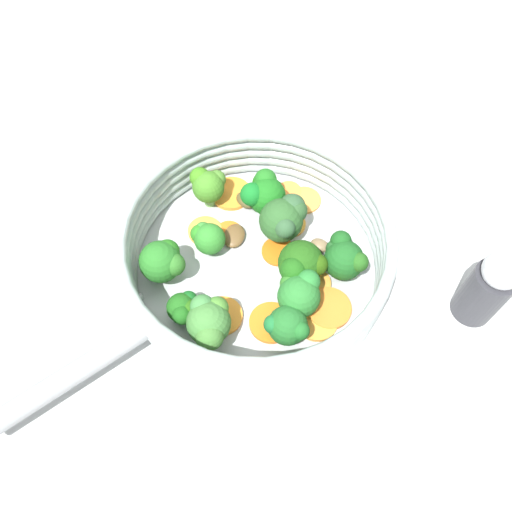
{
  "coord_description": "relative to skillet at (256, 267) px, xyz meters",
  "views": [
    {
      "loc": [
        -0.02,
        -0.27,
        0.48
      ],
      "look_at": [
        0.0,
        0.0,
        0.03
      ],
      "focal_mm": 35.0,
      "sensor_mm": 36.0,
      "label": 1
    }
  ],
  "objects": [
    {
      "name": "mushroom_piece_0",
      "position": [
        -0.01,
        0.08,
        0.01
      ],
      "size": [
        0.03,
        0.03,
        0.01
      ],
      "primitive_type": "ellipsoid",
      "rotation": [
        0.0,
        0.0,
        2.28
      ],
      "color": "brown",
      "rests_on": "skillet"
    },
    {
      "name": "skillet_rivet_left",
      "position": [
        -0.12,
        -0.03,
        0.01
      ],
      "size": [
        0.01,
        0.01,
        0.01
      ],
      "primitive_type": "sphere",
      "color": "#B5B6BA",
      "rests_on": "skillet"
    },
    {
      "name": "carrot_slice_7",
      "position": [
        0.06,
        -0.03,
        0.01
      ],
      "size": [
        0.04,
        0.04,
        0.01
      ],
      "primitive_type": "cylinder",
      "rotation": [
        0.0,
        0.0,
        6.02
      ],
      "color": "orange",
      "rests_on": "skillet"
    },
    {
      "name": "carrot_slice_4",
      "position": [
        0.05,
        0.1,
        0.01
      ],
      "size": [
        0.03,
        0.03,
        0.0
      ],
      "primitive_type": "cylinder",
      "rotation": [
        0.0,
        0.0,
        0.21
      ],
      "color": "orange",
      "rests_on": "skillet"
    },
    {
      "name": "carrot_slice_6",
      "position": [
        0.07,
        -0.06,
        0.01
      ],
      "size": [
        0.05,
        0.05,
        0.01
      ],
      "primitive_type": "cylinder",
      "rotation": [
        0.0,
        0.0,
        1.54
      ],
      "color": "orange",
      "rests_on": "skillet"
    },
    {
      "name": "broccoli_floret_7",
      "position": [
        -0.05,
        -0.08,
        0.04
      ],
      "size": [
        0.04,
        0.05,
        0.05
      ],
      "color": "#81AC65",
      "rests_on": "skillet"
    },
    {
      "name": "ground_plane",
      "position": [
        0.0,
        0.0,
        -0.01
      ],
      "size": [
        4.0,
        4.0,
        0.0
      ],
      "primitive_type": "plane",
      "color": "#BABDBB"
    },
    {
      "name": "carrot_slice_1",
      "position": [
        0.06,
        -0.07,
        0.01
      ],
      "size": [
        0.06,
        0.06,
        0.0
      ],
      "primitive_type": "cylinder",
      "rotation": [
        0.0,
        0.0,
        5.14
      ],
      "color": "#F19838",
      "rests_on": "skillet"
    },
    {
      "name": "carrot_slice_8",
      "position": [
        -0.03,
        0.04,
        0.01
      ],
      "size": [
        0.03,
        0.03,
        0.0
      ],
      "primitive_type": "cylinder",
      "rotation": [
        0.0,
        0.0,
        3.14
      ],
      "color": "orange",
      "rests_on": "skillet"
    },
    {
      "name": "broccoli_floret_4",
      "position": [
        0.04,
        -0.05,
        0.04
      ],
      "size": [
        0.04,
        0.05,
        0.05
      ],
      "color": "#5D8A51",
      "rests_on": "skillet"
    },
    {
      "name": "carrot_slice_5",
      "position": [
        -0.04,
        -0.06,
        0.01
      ],
      "size": [
        0.06,
        0.06,
        0.01
      ],
      "primitive_type": "cylinder",
      "rotation": [
        0.0,
        0.0,
        3.8
      ],
      "color": "orange",
      "rests_on": "skillet"
    },
    {
      "name": "broccoli_floret_8",
      "position": [
        -0.07,
        -0.06,
        0.03
      ],
      "size": [
        0.03,
        0.04,
        0.04
      ],
      "color": "#5F9448",
      "rests_on": "skillet"
    },
    {
      "name": "broccoli_floret_1",
      "position": [
        0.04,
        -0.02,
        0.04
      ],
      "size": [
        0.05,
        0.05,
        0.05
      ],
      "color": "#6D914E",
      "rests_on": "skillet"
    },
    {
      "name": "carrot_slice_2",
      "position": [
        0.06,
        0.08,
        0.01
      ],
      "size": [
        0.05,
        0.05,
        0.0
      ],
      "primitive_type": "cylinder",
      "rotation": [
        0.0,
        0.0,
        5.86
      ],
      "color": "#F99940",
      "rests_on": "skillet"
    },
    {
      "name": "carrot_slice_11",
      "position": [
        -0.02,
        0.1,
        0.01
      ],
      "size": [
        0.07,
        0.07,
        0.01
      ],
      "primitive_type": "cylinder",
      "rotation": [
        0.0,
        0.0,
        5.53
      ],
      "color": "orange",
      "rests_on": "skillet"
    },
    {
      "name": "carrot_slice_0",
      "position": [
        0.04,
        0.05,
        0.01
      ],
      "size": [
        0.04,
        0.04,
        0.0
      ],
      "primitive_type": "cylinder",
      "rotation": [
        0.0,
        0.0,
        4.62
      ],
      "color": "orange",
      "rests_on": "skillet"
    },
    {
      "name": "carrot_slice_3",
      "position": [
        0.01,
        -0.07,
        0.01
      ],
      "size": [
        0.06,
        0.06,
        0.0
      ],
      "primitive_type": "cylinder",
      "rotation": [
        0.0,
        0.0,
        3.58
      ],
      "color": "orange",
      "rests_on": "skillet"
    },
    {
      "name": "broccoli_floret_9",
      "position": [
        0.02,
        -0.09,
        0.03
      ],
      "size": [
        0.04,
        0.04,
        0.04
      ],
      "color": "#6D8655",
      "rests_on": "skillet"
    },
    {
      "name": "skillet",
      "position": [
        0.0,
        0.0,
        0.0
      ],
      "size": [
        0.27,
        0.27,
        0.02
      ],
      "primitive_type": "cylinder",
      "color": "#B2B5B7",
      "rests_on": "ground_plane"
    },
    {
      "name": "broccoli_floret_3",
      "position": [
        0.01,
        0.07,
        0.04
      ],
      "size": [
        0.05,
        0.05,
        0.05
      ],
      "color": "#6B9A4C",
      "rests_on": "skillet"
    },
    {
      "name": "broccoli_floret_6",
      "position": [
        -0.05,
        0.02,
        0.03
      ],
      "size": [
        0.04,
        0.04,
        0.04
      ],
      "color": "#608855",
      "rests_on": "skillet"
    },
    {
      "name": "skillet_rivet_right",
      "position": [
        -0.08,
        -0.1,
        0.01
      ],
      "size": [
        0.01,
        0.01,
        0.01
      ],
      "primitive_type": "sphere",
      "color": "#B3B7BB",
      "rests_on": "skillet"
    },
    {
      "name": "skillet_rim_wall",
      "position": [
        0.0,
        0.0,
        0.04
      ],
      "size": [
        0.28,
        0.28,
        0.06
      ],
      "color": "#ACBCBA",
      "rests_on": "skillet"
    },
    {
      "name": "salt_shaker",
      "position": [
        0.22,
        -0.06,
        0.04
      ],
      "size": [
        0.04,
        0.04,
        0.1
      ],
      "color": "#333338",
      "rests_on": "ground_plane"
    },
    {
      "name": "mushroom_piece_1",
      "position": [
        0.07,
        0.01,
        0.01
      ],
      "size": [
        0.03,
        0.02,
        0.01
      ],
      "primitive_type": "ellipsoid",
      "rotation": [
        0.0,
        0.0,
        2.57
      ],
      "color": "olive",
      "rests_on": "skillet"
    },
    {
      "name": "broccoli_floret_5",
      "position": [
        -0.1,
        -0.01,
        0.04
      ],
      "size": [
        0.05,
        0.05,
        0.05
      ],
      "color": "#7C9656",
      "rests_on": "skillet"
    },
    {
      "name": "carrot_slice_10",
      "position": [
        0.03,
        0.01,
        0.01
      ],
      "size": [
        0.05,
        0.05,
        0.0
      ],
      "primitive_type": "cylinder",
      "rotation": [
        0.0,
        0.0,
        5.27
      ],
      "color": "orange",
      "rests_on": "skillet"
    },
    {
      "name": "broccoli_floret_0",
      "position": [
        -0.05,
        0.09,
        0.04
      ],
      "size": [
        0.04,
        0.04,
        0.05
      ],
      "color": "#6EA14E",
      "rests_on": "skillet"
    },
    {
      "name": "broccoli_floret_2",
      "position": [
        0.03,
        0.03,
        0.04
      ],
      "size": [
        0.05,
        0.05,
        0.05
      ],
      "color": "#5F8C44",
      "rests_on": "skillet"
    },
    {
      "name": "skillet_handle",
      "position": [
        -0.18,
        -0.12,
        0.02
      ],
      "size": [
        0.15,
        0.11,
        0.02
      ],
      "primitive_type": "cylinder",
      "rotation": [
        1.57,
        0.0,
        5.28
      ],
      "color": "#999B9E",
      "rests_on": "skillet"
    },
    {
      "name": "carrot_slice_9",
      "position": [
        -0.05,
        0.04,
        0.01
      ],
      "size": [
        0.05,
        0.05,
        0.0
      ],
      "primitive_type": "cylinder",
      "rotation": [
        0.0,
        0.0,
        3.35
      ],
      "color": "#F3983C",
      "rests_on": "skillet"
    },
    {
      "name": "mushroom_piece_2",
      "position": [
        -0.02,
        0.03,
        0.01
      ],
      "size": [
        0.03,
        0.04,
        0.01
      ],
      "primitive_type": "ellipsoid",
      "rotation": [
        0.0,
        0.0,
        4.44
      ],
      "color": "brown",
      "rests_on": "skillet"
    },
    {
      "name": "broccoli_floret_10",
      "position": [
        0.09,
        -0.02,
        0.04
      ],
      "size": [
        0.04,
        0.05,
        0.05
      ],
      "color": "#709F5C",
      "rests_on": "skillet"
    }
  ]
}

